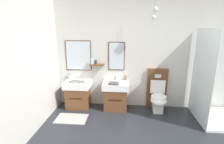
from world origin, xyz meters
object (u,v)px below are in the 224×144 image
vanity_sink_left (78,94)px  shower_tray (212,102)px  toothbrush_cup (70,77)px  folded_hand_towel (114,83)px  toilet (158,95)px  vanity_sink_right (116,95)px  soap_dispenser (126,78)px

vanity_sink_left → shower_tray: 3.06m
toothbrush_cup → folded_hand_towel: (1.13, -0.31, -0.03)m
vanity_sink_left → toilet: bearing=0.1°
vanity_sink_left → vanity_sink_right: same height
toilet → toothbrush_cup: bearing=175.8°
soap_dispenser → folded_hand_towel: size_ratio=0.76×
vanity_sink_right → shower_tray: 2.13m
soap_dispenser → toothbrush_cup: bearing=-179.6°
vanity_sink_right → soap_dispenser: (0.24, 0.17, 0.39)m
vanity_sink_right → toothbrush_cup: toothbrush_cup is taller
vanity_sink_left → toothbrush_cup: (-0.23, 0.16, 0.38)m
toothbrush_cup → shower_tray: 3.33m
toilet → folded_hand_towel: toilet is taller
vanity_sink_left → folded_hand_towel: folded_hand_towel is taller
toothbrush_cup → folded_hand_towel: size_ratio=0.93×
toothbrush_cup → folded_hand_towel: 1.18m
toilet → toothbrush_cup: size_ratio=4.90×
toilet → shower_tray: 1.15m
toothbrush_cup → shower_tray: size_ratio=0.10×
toilet → shower_tray: shower_tray is taller
vanity_sink_right → soap_dispenser: size_ratio=4.08×
vanity_sink_left → shower_tray: size_ratio=0.35×
toilet → soap_dispenser: toilet is taller
vanity_sink_left → soap_dispenser: 1.26m
vanity_sink_left → toilet: size_ratio=0.68×
folded_hand_towel → shower_tray: 2.17m
toilet → shower_tray: (1.09, -0.35, 0.03)m
vanity_sink_right → toilet: 1.00m
toothbrush_cup → shower_tray: shower_tray is taller
vanity_sink_left → vanity_sink_right: bearing=0.0°
toilet → soap_dispenser: size_ratio=6.00×
folded_hand_towel → soap_dispenser: bearing=48.2°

